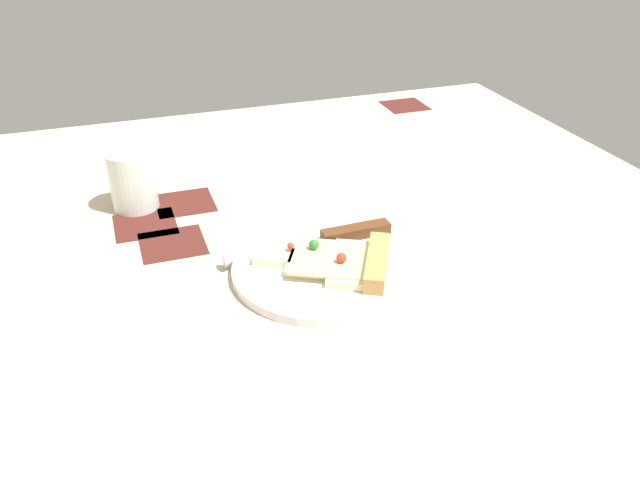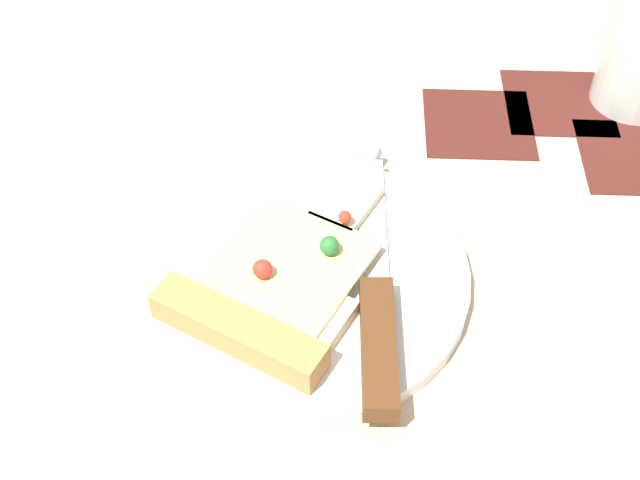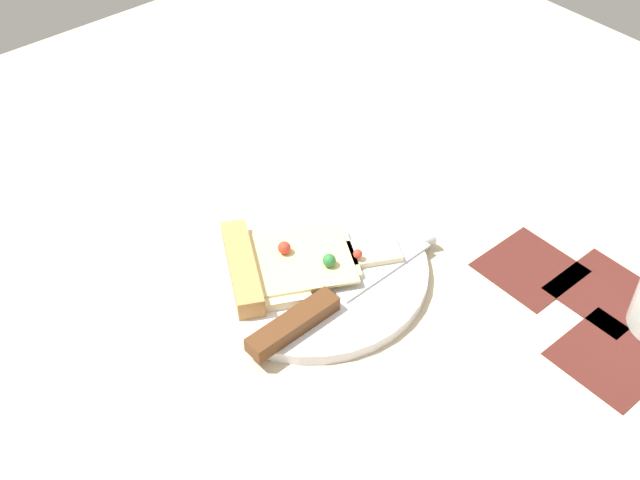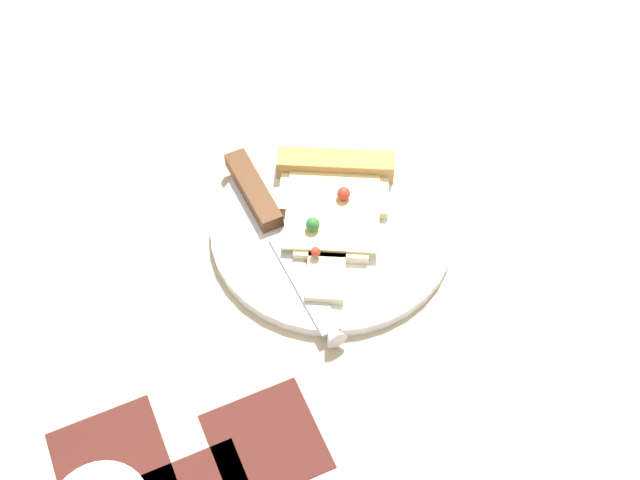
# 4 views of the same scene
# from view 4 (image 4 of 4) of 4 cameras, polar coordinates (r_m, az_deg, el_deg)

# --- Properties ---
(ground_plane) EXTENTS (1.31, 1.31, 0.03)m
(ground_plane) POSITION_cam_4_polar(r_m,az_deg,el_deg) (0.82, -0.82, -1.68)
(ground_plane) COLOR #C6B293
(ground_plane) RESTS_ON ground
(plate) EXTENTS (0.24, 0.24, 0.01)m
(plate) POSITION_cam_4_polar(r_m,az_deg,el_deg) (0.82, 0.83, 0.76)
(plate) COLOR silver
(plate) RESTS_ON ground_plane
(pizza_slice) EXTENTS (0.19, 0.15, 0.03)m
(pizza_slice) POSITION_cam_4_polar(r_m,az_deg,el_deg) (0.83, 0.92, 2.78)
(pizza_slice) COLOR beige
(pizza_slice) RESTS_ON plate
(knife) EXTENTS (0.24, 0.03, 0.02)m
(knife) POSITION_cam_4_polar(r_m,az_deg,el_deg) (0.81, -3.35, 1.18)
(knife) COLOR silver
(knife) RESTS_ON plate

